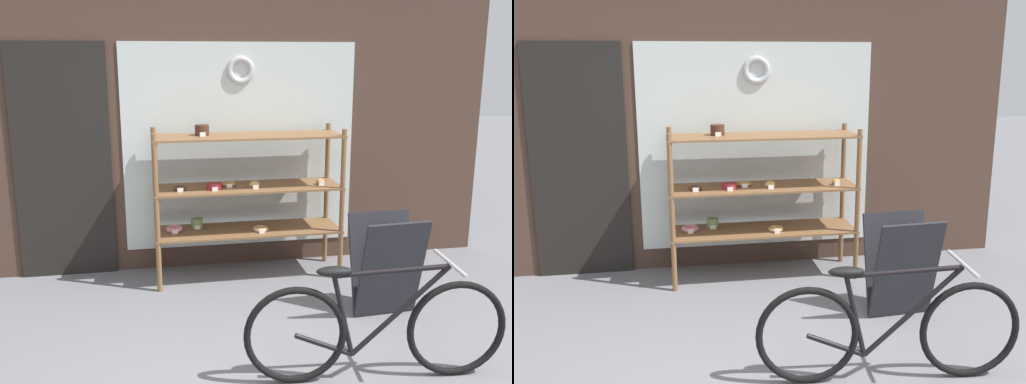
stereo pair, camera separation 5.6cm
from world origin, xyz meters
TOP-DOWN VIEW (x-y plane):
  - storefront_facade at (-0.04, 2.65)m, footprint 5.28×0.13m
  - display_case at (0.17, 2.27)m, footprint 1.66×0.50m
  - bicycle at (0.68, 0.40)m, footprint 1.64×0.46m
  - sandwich_board at (1.11, 1.26)m, footprint 0.53×0.41m

SIDE VIEW (x-z plane):
  - bicycle at x=0.68m, z-range -0.04..0.73m
  - sandwich_board at x=1.11m, z-range 0.01..0.79m
  - display_case at x=0.17m, z-range 0.12..1.52m
  - storefront_facade at x=-0.04m, z-range -0.05..3.74m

